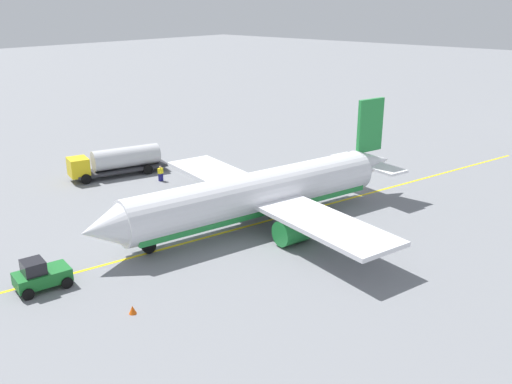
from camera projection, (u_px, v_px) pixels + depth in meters
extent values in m
plane|color=slate|center=(256.00, 224.00, 49.32)|extent=(400.00, 400.00, 0.00)
cylinder|color=white|center=(256.00, 193.00, 48.38)|extent=(24.90, 9.43, 3.77)
cube|color=#238C3D|center=(256.00, 204.00, 48.72)|extent=(23.41, 8.45, 1.06)
cone|color=white|center=(104.00, 229.00, 40.89)|extent=(4.18, 4.32, 3.62)
cone|color=white|center=(372.00, 163.00, 56.12)|extent=(5.42, 4.24, 3.20)
cube|color=#238C3D|center=(370.00, 125.00, 54.47)|extent=(3.20, 1.10, 5.20)
cube|color=white|center=(368.00, 163.00, 55.74)|extent=(4.29, 8.73, 0.24)
cube|color=white|center=(265.00, 196.00, 49.08)|extent=(11.29, 28.74, 0.36)
cylinder|color=#238C3D|center=(295.00, 230.00, 45.04)|extent=(3.60, 2.79, 2.10)
cylinder|color=#238C3D|center=(226.00, 195.00, 53.06)|extent=(3.60, 2.79, 2.10)
cylinder|color=#4C4C51|center=(148.00, 239.00, 43.33)|extent=(0.24, 0.24, 1.20)
cylinder|color=black|center=(149.00, 246.00, 43.52)|extent=(1.16, 0.65, 1.10)
cylinder|color=#4C4C51|center=(292.00, 216.00, 48.03)|extent=(0.24, 0.24, 1.20)
cylinder|color=black|center=(292.00, 222.00, 48.23)|extent=(1.16, 0.65, 1.10)
cylinder|color=#4C4C51|center=(257.00, 199.00, 52.04)|extent=(0.24, 0.24, 1.20)
cylinder|color=black|center=(257.00, 205.00, 52.24)|extent=(1.16, 0.65, 1.10)
cube|color=#2D2D33|center=(122.00, 169.00, 62.88)|extent=(10.57, 5.56, 0.30)
cube|color=yellow|center=(78.00, 167.00, 60.27)|extent=(2.64, 2.90, 2.00)
cube|color=black|center=(70.00, 165.00, 59.71)|extent=(0.77, 1.95, 0.90)
cylinder|color=silver|center=(126.00, 157.00, 62.74)|extent=(7.84, 4.51, 2.30)
cylinder|color=black|center=(86.00, 179.00, 59.81)|extent=(1.15, 0.67, 1.10)
cylinder|color=black|center=(80.00, 173.00, 61.84)|extent=(1.15, 0.67, 1.10)
cylinder|color=black|center=(148.00, 170.00, 63.18)|extent=(1.15, 0.67, 1.10)
cylinder|color=black|center=(140.00, 164.00, 65.21)|extent=(1.15, 0.67, 1.10)
cube|color=#196B28|center=(42.00, 277.00, 38.12)|extent=(3.93, 2.68, 0.90)
cube|color=black|center=(33.00, 267.00, 37.54)|extent=(1.69, 1.85, 0.90)
cylinder|color=black|center=(57.00, 272.00, 39.77)|extent=(0.84, 0.45, 0.80)
cylinder|color=black|center=(67.00, 283.00, 38.26)|extent=(0.84, 0.45, 0.80)
cylinder|color=black|center=(19.00, 283.00, 38.28)|extent=(0.84, 0.45, 0.80)
cylinder|color=black|center=(28.00, 294.00, 36.78)|extent=(0.84, 0.45, 0.80)
cube|color=navy|center=(161.00, 177.00, 60.90)|extent=(0.45, 0.34, 0.85)
cube|color=yellow|center=(160.00, 171.00, 60.66)|extent=(0.54, 0.38, 0.60)
sphere|color=tan|center=(160.00, 167.00, 60.51)|extent=(0.24, 0.24, 0.24)
cone|color=#F2590F|center=(133.00, 310.00, 35.17)|extent=(0.50, 0.50, 0.55)
cube|color=yellow|center=(256.00, 224.00, 49.32)|extent=(76.98, 18.74, 0.01)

